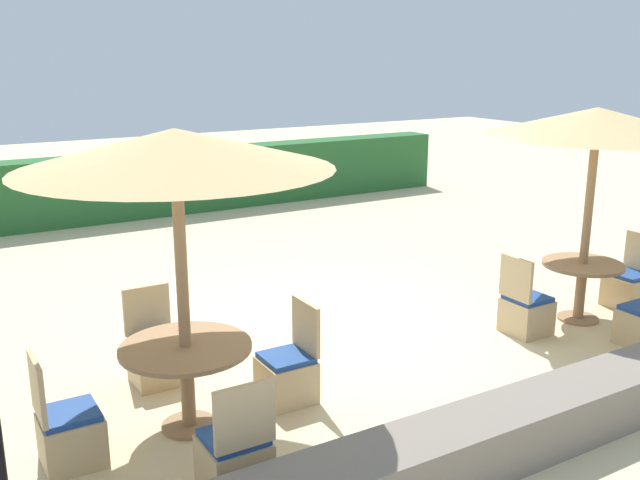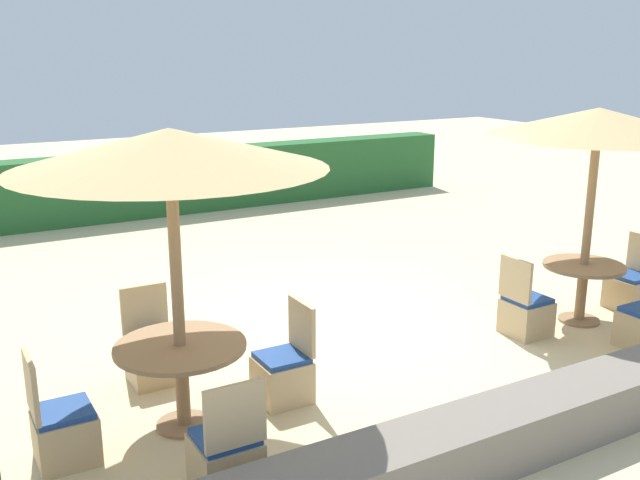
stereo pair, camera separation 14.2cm
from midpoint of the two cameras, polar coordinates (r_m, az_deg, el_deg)
The scene contains 13 objects.
ground_plane at distance 8.52m, azimuth 1.60°, elevation -6.76°, with size 40.00×40.00×0.00m, color beige.
hedge_row at distance 14.43m, azimuth -13.16°, elevation 4.44°, with size 13.00×0.70×1.24m, color #28602D.
stone_border at distance 6.29m, azimuth 17.09°, elevation -13.42°, with size 10.00×0.56×0.46m, color slate.
parasol_front_left at distance 5.71m, azimuth -12.21°, elevation 7.01°, with size 2.52×2.52×2.57m.
round_table_front_left at distance 6.21m, azimuth -11.30°, elevation -9.57°, with size 1.11×1.11×0.76m.
patio_chair_front_left_north at distance 7.22m, azimuth -13.58°, elevation -9.06°, with size 0.46×0.46×0.93m.
patio_chair_front_left_east at distance 6.70m, azimuth -3.19°, elevation -10.62°, with size 0.46×0.46×0.93m.
patio_chair_front_left_west at distance 6.10m, azimuth -20.10°, elevation -14.30°, with size 0.46×0.46×0.93m.
patio_chair_front_left_south at distance 5.49m, azimuth -7.57°, elevation -16.92°, with size 0.46×0.46×0.93m.
parasol_front_right at distance 8.67m, azimuth 20.85°, elevation 8.75°, with size 2.50×2.50×2.53m.
round_table_front_right at distance 9.02m, azimuth 19.79°, elevation -2.81°, with size 0.94×0.94×0.71m.
patio_chair_front_right_east at distance 9.79m, azimuth 23.04°, elevation -3.45°, with size 0.46×0.46×0.93m.
patio_chair_front_right_west at distance 8.49m, azimuth 15.66°, elevation -5.53°, with size 0.46×0.46×0.93m.
Camera 1 is at (-4.30, -6.65, 3.15)m, focal length 40.00 mm.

